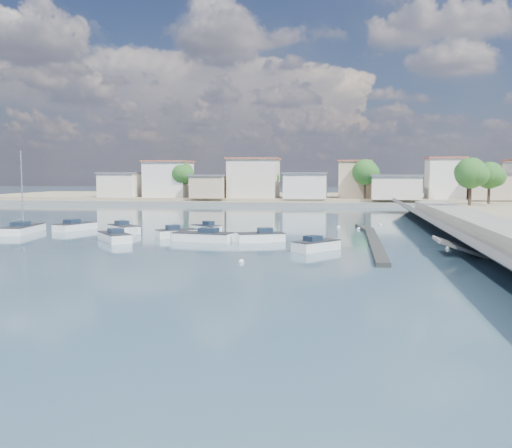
{
  "coord_description": "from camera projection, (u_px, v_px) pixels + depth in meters",
  "views": [
    {
      "loc": [
        4.49,
        -42.01,
        6.31
      ],
      "look_at": [
        -4.37,
        13.43,
        1.4
      ],
      "focal_mm": 40.0,
      "sensor_mm": 36.0,
      "label": 1
    }
  ],
  "objects": [
    {
      "name": "far_town",
      "position": [
        378.0,
        181.0,
        116.14
      ],
      "size": [
        113.01,
        12.8,
        8.35
      ],
      "color": "beige",
      "rests_on": "far_shore_land"
    },
    {
      "name": "motorboat_g",
      "position": [
        125.0,
        229.0,
        61.41
      ],
      "size": [
        4.76,
        4.84,
        1.48
      ],
      "color": "white",
      "rests_on": "ground"
    },
    {
      "name": "seawall_walkway",
      "position": [
        500.0,
        233.0,
        52.39
      ],
      "size": [
        5.0,
        90.0,
        1.8
      ],
      "primitive_type": "cube",
      "color": "slate",
      "rests_on": "ground"
    },
    {
      "name": "motorboat_b",
      "position": [
        179.0,
        234.0,
        57.04
      ],
      "size": [
        4.16,
        3.75,
        1.48
      ],
      "color": "white",
      "rests_on": "ground"
    },
    {
      "name": "motorboat_d",
      "position": [
        258.0,
        238.0,
        53.47
      ],
      "size": [
        4.97,
        3.33,
        1.48
      ],
      "color": "white",
      "rests_on": "ground"
    },
    {
      "name": "ground",
      "position": [
        315.0,
        218.0,
        81.93
      ],
      "size": [
        400.0,
        400.0,
        0.0
      ],
      "primitive_type": "plane",
      "color": "#325164",
      "rests_on": "ground"
    },
    {
      "name": "motorboat_a",
      "position": [
        114.0,
        237.0,
        53.75
      ],
      "size": [
        4.6,
        5.06,
        1.48
      ],
      "color": "white",
      "rests_on": "ground"
    },
    {
      "name": "sailboat",
      "position": [
        25.0,
        229.0,
        61.66
      ],
      "size": [
        3.27,
        7.67,
        9.0
      ],
      "color": "white",
      "rests_on": "ground"
    },
    {
      "name": "motorboat_e",
      "position": [
        77.0,
        227.0,
        64.57
      ],
      "size": [
        3.49,
        5.73,
        1.48
      ],
      "color": "white",
      "rests_on": "ground"
    },
    {
      "name": "shore_trees",
      "position": [
        368.0,
        175.0,
        107.73
      ],
      "size": [
        74.56,
        38.32,
        7.92
      ],
      "color": "#38281E",
      "rests_on": "ground"
    },
    {
      "name": "far_shore_quay",
      "position": [
        324.0,
        204.0,
        112.39
      ],
      "size": [
        160.0,
        2.5,
        0.8
      ],
      "primitive_type": "cube",
      "color": "slate",
      "rests_on": "ground"
    },
    {
      "name": "motorboat_f",
      "position": [
        205.0,
        229.0,
        61.81
      ],
      "size": [
        3.69,
        3.17,
        1.48
      ],
      "color": "white",
      "rests_on": "ground"
    },
    {
      "name": "motorboat_h",
      "position": [
        318.0,
        246.0,
        47.34
      ],
      "size": [
        4.05,
        4.49,
        1.48
      ],
      "color": "white",
      "rests_on": "ground"
    },
    {
      "name": "mooring_buoys",
      "position": [
        354.0,
        237.0,
        57.16
      ],
      "size": [
        16.32,
        32.15,
        0.41
      ],
      "color": "white",
      "rests_on": "ground"
    },
    {
      "name": "far_shore_land",
      "position": [
        327.0,
        198.0,
        133.02
      ],
      "size": [
        160.0,
        40.0,
        1.4
      ],
      "primitive_type": "cube",
      "color": "gray",
      "rests_on": "ground"
    },
    {
      "name": "breakwater",
      "position": [
        372.0,
        239.0,
        53.96
      ],
      "size": [
        2.0,
        31.02,
        0.35
      ],
      "color": "black",
      "rests_on": "ground"
    },
    {
      "name": "motorboat_c",
      "position": [
        200.0,
        237.0,
        54.0
      ],
      "size": [
        6.36,
        3.01,
        1.48
      ],
      "color": "white",
      "rests_on": "ground"
    }
  ]
}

